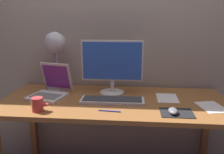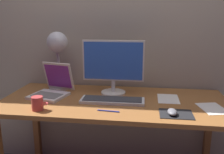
% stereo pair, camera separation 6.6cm
% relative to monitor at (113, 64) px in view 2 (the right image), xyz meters
% --- Properties ---
extents(back_wall, '(4.80, 0.06, 2.60)m').
position_rel_monitor_xyz_m(back_wall, '(0.02, 0.25, 0.33)').
color(back_wall, '#B2A893').
rests_on(back_wall, ground).
extents(desk, '(1.60, 0.70, 0.74)m').
position_rel_monitor_xyz_m(desk, '(0.02, -0.15, -0.31)').
color(desk, '#935B2D').
rests_on(desk, ground).
extents(monitor, '(0.46, 0.19, 0.41)m').
position_rel_monitor_xyz_m(monitor, '(0.00, 0.00, 0.00)').
color(monitor, silver).
rests_on(monitor, desk).
extents(keyboard_main, '(0.44, 0.14, 0.03)m').
position_rel_monitor_xyz_m(keyboard_main, '(0.02, -0.19, -0.22)').
color(keyboard_main, silver).
rests_on(keyboard_main, desk).
extents(laptop, '(0.30, 0.33, 0.24)m').
position_rel_monitor_xyz_m(laptop, '(-0.45, -0.08, -0.16)').
color(laptop, silver).
rests_on(laptop, desk).
extents(desk_lamp, '(0.18, 0.18, 0.46)m').
position_rel_monitor_xyz_m(desk_lamp, '(-0.46, 0.08, 0.11)').
color(desk_lamp, beige).
rests_on(desk_lamp, desk).
extents(mousepad, '(0.20, 0.16, 0.00)m').
position_rel_monitor_xyz_m(mousepad, '(0.43, -0.35, -0.23)').
color(mousepad, black).
rests_on(mousepad, desk).
extents(mouse, '(0.06, 0.10, 0.03)m').
position_rel_monitor_xyz_m(mouse, '(0.41, -0.37, -0.21)').
color(mouse, slate).
rests_on(mouse, mousepad).
extents(coffee_mug, '(0.11, 0.07, 0.09)m').
position_rel_monitor_xyz_m(coffee_mug, '(-0.43, -0.40, -0.18)').
color(coffee_mug, '#CC3F3F').
rests_on(coffee_mug, desk).
extents(paper_sheet_near_mouse, '(0.15, 0.21, 0.00)m').
position_rel_monitor_xyz_m(paper_sheet_near_mouse, '(0.41, -0.07, -0.23)').
color(paper_sheet_near_mouse, white).
rests_on(paper_sheet_near_mouse, desk).
extents(paper_sheet_by_keyboard, '(0.19, 0.24, 0.00)m').
position_rel_monitor_xyz_m(paper_sheet_by_keyboard, '(0.67, -0.23, -0.23)').
color(paper_sheet_by_keyboard, white).
rests_on(paper_sheet_by_keyboard, desk).
extents(pen, '(0.14, 0.02, 0.01)m').
position_rel_monitor_xyz_m(pen, '(0.02, -0.37, -0.22)').
color(pen, '#2633A5').
rests_on(pen, desk).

